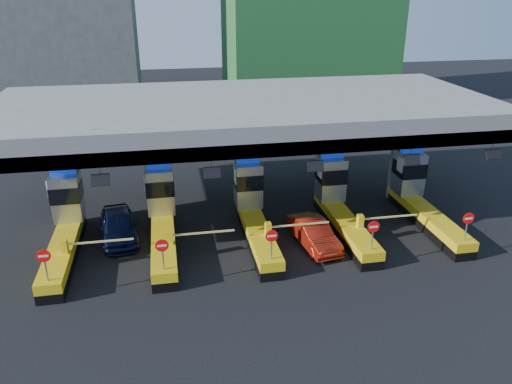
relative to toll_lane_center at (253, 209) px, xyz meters
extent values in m
plane|color=black|center=(0.00, -0.28, -1.40)|extent=(120.00, 120.00, 0.00)
cube|color=slate|center=(0.00, 2.72, 4.85)|extent=(28.00, 12.00, 1.50)
cube|color=#4C4C49|center=(0.00, -2.98, 4.45)|extent=(28.00, 0.60, 0.70)
cube|color=slate|center=(-10.00, 2.72, 1.35)|extent=(1.00, 1.00, 5.50)
cube|color=slate|center=(0.00, 2.72, 1.35)|extent=(1.00, 1.00, 5.50)
cube|color=slate|center=(10.00, 2.72, 1.35)|extent=(1.00, 1.00, 5.50)
cylinder|color=slate|center=(-7.50, -2.98, 3.85)|extent=(0.06, 0.06, 0.50)
cube|color=black|center=(-7.50, -3.18, 3.50)|extent=(0.80, 0.38, 0.54)
cylinder|color=slate|center=(-2.50, -2.98, 3.85)|extent=(0.06, 0.06, 0.50)
cube|color=black|center=(-2.50, -3.18, 3.50)|extent=(0.80, 0.38, 0.54)
cylinder|color=slate|center=(2.50, -2.98, 3.85)|extent=(0.06, 0.06, 0.50)
cube|color=black|center=(2.50, -3.18, 3.50)|extent=(0.80, 0.38, 0.54)
cylinder|color=slate|center=(7.50, -2.98, 3.85)|extent=(0.06, 0.06, 0.50)
cube|color=black|center=(7.50, -3.18, 3.50)|extent=(0.80, 0.38, 0.54)
cylinder|color=slate|center=(12.00, -2.98, 3.85)|extent=(0.06, 0.06, 0.50)
cube|color=black|center=(12.00, -3.18, 3.50)|extent=(0.80, 0.38, 0.54)
cube|color=black|center=(-10.00, -1.28, -1.15)|extent=(1.20, 8.00, 0.50)
cube|color=#E5B70C|center=(-10.00, -1.28, -0.65)|extent=(1.20, 8.00, 0.50)
cube|color=#9EA3A8|center=(-10.00, 1.52, 0.90)|extent=(1.50, 1.50, 2.60)
cube|color=black|center=(-10.00, 1.50, 1.20)|extent=(1.56, 1.56, 0.90)
cube|color=#0C2DBF|center=(-10.00, 1.52, 2.48)|extent=(1.30, 0.35, 0.55)
cube|color=white|center=(-10.80, 1.22, 1.60)|extent=(0.06, 0.70, 0.90)
cylinder|color=slate|center=(-10.00, -4.88, 0.25)|extent=(0.07, 0.07, 1.30)
cylinder|color=red|center=(-10.00, -4.91, 0.85)|extent=(0.60, 0.04, 0.60)
cube|color=white|center=(-10.00, -4.93, 0.85)|extent=(0.42, 0.02, 0.10)
cube|color=#E5B70C|center=(-9.65, -2.48, -0.05)|extent=(0.30, 0.35, 0.70)
cube|color=white|center=(-8.00, -2.48, 0.05)|extent=(3.20, 0.08, 0.08)
cube|color=black|center=(-5.00, -1.28, -1.15)|extent=(1.20, 8.00, 0.50)
cube|color=#E5B70C|center=(-5.00, -1.28, -0.65)|extent=(1.20, 8.00, 0.50)
cube|color=#9EA3A8|center=(-5.00, 1.52, 0.90)|extent=(1.50, 1.50, 2.60)
cube|color=black|center=(-5.00, 1.50, 1.20)|extent=(1.56, 1.56, 0.90)
cube|color=#0C2DBF|center=(-5.00, 1.52, 2.48)|extent=(1.30, 0.35, 0.55)
cube|color=white|center=(-5.80, 1.22, 1.60)|extent=(0.06, 0.70, 0.90)
cylinder|color=slate|center=(-5.00, -4.88, 0.25)|extent=(0.07, 0.07, 1.30)
cylinder|color=red|center=(-5.00, -4.91, 0.85)|extent=(0.60, 0.04, 0.60)
cube|color=white|center=(-5.00, -4.93, 0.85)|extent=(0.42, 0.02, 0.10)
cube|color=#E5B70C|center=(-4.65, -2.48, -0.05)|extent=(0.30, 0.35, 0.70)
cube|color=white|center=(-3.00, -2.48, 0.05)|extent=(3.20, 0.08, 0.08)
cube|color=black|center=(0.00, -1.28, -1.15)|extent=(1.20, 8.00, 0.50)
cube|color=#E5B70C|center=(0.00, -1.28, -0.65)|extent=(1.20, 8.00, 0.50)
cube|color=#9EA3A8|center=(0.00, 1.52, 0.90)|extent=(1.50, 1.50, 2.60)
cube|color=black|center=(0.00, 1.50, 1.20)|extent=(1.56, 1.56, 0.90)
cube|color=#0C2DBF|center=(0.00, 1.52, 2.48)|extent=(1.30, 0.35, 0.55)
cube|color=white|center=(-0.80, 1.22, 1.60)|extent=(0.06, 0.70, 0.90)
cylinder|color=slate|center=(0.00, -4.88, 0.25)|extent=(0.07, 0.07, 1.30)
cylinder|color=red|center=(0.00, -4.91, 0.85)|extent=(0.60, 0.04, 0.60)
cube|color=white|center=(0.00, -4.93, 0.85)|extent=(0.42, 0.02, 0.10)
cube|color=#E5B70C|center=(0.35, -2.48, -0.05)|extent=(0.30, 0.35, 0.70)
cube|color=white|center=(2.00, -2.48, 0.05)|extent=(3.20, 0.08, 0.08)
cube|color=black|center=(5.00, -1.28, -1.15)|extent=(1.20, 8.00, 0.50)
cube|color=#E5B70C|center=(5.00, -1.28, -0.65)|extent=(1.20, 8.00, 0.50)
cube|color=#9EA3A8|center=(5.00, 1.52, 0.90)|extent=(1.50, 1.50, 2.60)
cube|color=black|center=(5.00, 1.50, 1.20)|extent=(1.56, 1.56, 0.90)
cube|color=#0C2DBF|center=(5.00, 1.52, 2.48)|extent=(1.30, 0.35, 0.55)
cube|color=white|center=(4.20, 1.22, 1.60)|extent=(0.06, 0.70, 0.90)
cylinder|color=slate|center=(5.00, -4.88, 0.25)|extent=(0.07, 0.07, 1.30)
cylinder|color=red|center=(5.00, -4.91, 0.85)|extent=(0.60, 0.04, 0.60)
cube|color=white|center=(5.00, -4.93, 0.85)|extent=(0.42, 0.02, 0.10)
cube|color=#E5B70C|center=(5.35, -2.48, -0.05)|extent=(0.30, 0.35, 0.70)
cube|color=white|center=(7.00, -2.48, 0.05)|extent=(3.20, 0.08, 0.08)
cube|color=black|center=(10.00, -1.28, -1.15)|extent=(1.20, 8.00, 0.50)
cube|color=#E5B70C|center=(10.00, -1.28, -0.65)|extent=(1.20, 8.00, 0.50)
cube|color=#9EA3A8|center=(10.00, 1.52, 0.90)|extent=(1.50, 1.50, 2.60)
cube|color=black|center=(10.00, 1.50, 1.20)|extent=(1.56, 1.56, 0.90)
cube|color=#0C2DBF|center=(10.00, 1.52, 2.48)|extent=(1.30, 0.35, 0.55)
cube|color=white|center=(9.20, 1.22, 1.60)|extent=(0.06, 0.70, 0.90)
cylinder|color=slate|center=(10.00, -4.88, 0.25)|extent=(0.07, 0.07, 1.30)
cylinder|color=red|center=(10.00, -4.91, 0.85)|extent=(0.60, 0.04, 0.60)
cube|color=white|center=(10.00, -4.93, 0.85)|extent=(0.42, 0.02, 0.10)
cube|color=#E5B70C|center=(10.35, -2.48, -0.05)|extent=(0.30, 0.35, 0.70)
cube|color=white|center=(12.00, -2.48, 0.05)|extent=(3.20, 0.08, 0.08)
cube|color=#4C4C49|center=(-14.00, 35.72, 7.60)|extent=(14.00, 10.00, 18.00)
imported|color=black|center=(-7.36, 0.46, -0.60)|extent=(2.51, 4.87, 1.58)
imported|color=maroon|center=(2.89, -2.21, -0.70)|extent=(2.12, 4.41, 1.39)
camera|label=1|loc=(-4.49, -24.85, 11.63)|focal=35.00mm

